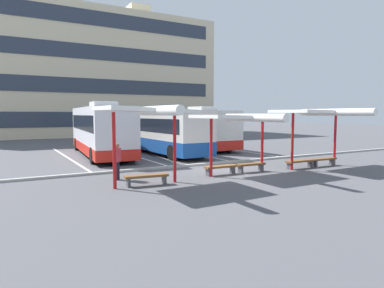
% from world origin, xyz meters
% --- Properties ---
extents(ground_plane, '(160.00, 160.00, 0.00)m').
position_xyz_m(ground_plane, '(0.00, 0.00, 0.00)').
color(ground_plane, '#515156').
extents(terminal_building, '(36.76, 15.14, 19.62)m').
position_xyz_m(terminal_building, '(0.03, 37.17, 8.44)').
color(terminal_building, beige).
rests_on(terminal_building, ground).
extents(coach_bus_0, '(3.57, 11.95, 3.78)m').
position_xyz_m(coach_bus_0, '(-4.11, 10.01, 1.78)').
color(coach_bus_0, silver).
rests_on(coach_bus_0, ground).
extents(coach_bus_1, '(2.73, 11.63, 3.55)m').
position_xyz_m(coach_bus_1, '(0.19, 9.23, 1.62)').
color(coach_bus_1, silver).
rests_on(coach_bus_1, ground).
extents(coach_bus_2, '(2.80, 10.35, 3.57)m').
position_xyz_m(coach_bus_2, '(4.23, 11.06, 1.66)').
color(coach_bus_2, silver).
rests_on(coach_bus_2, ground).
extents(lane_stripe_0, '(0.16, 14.00, 0.01)m').
position_xyz_m(lane_stripe_0, '(-6.43, 9.75, 0.00)').
color(lane_stripe_0, white).
rests_on(lane_stripe_0, ground).
extents(lane_stripe_1, '(0.16, 14.00, 0.01)m').
position_xyz_m(lane_stripe_1, '(-2.14, 9.75, 0.00)').
color(lane_stripe_1, white).
rests_on(lane_stripe_1, ground).
extents(lane_stripe_2, '(0.16, 14.00, 0.01)m').
position_xyz_m(lane_stripe_2, '(2.14, 9.75, 0.00)').
color(lane_stripe_2, white).
rests_on(lane_stripe_2, ground).
extents(lane_stripe_3, '(0.16, 14.00, 0.01)m').
position_xyz_m(lane_stripe_3, '(6.43, 9.75, 0.00)').
color(lane_stripe_3, white).
rests_on(lane_stripe_3, ground).
extents(waiting_shelter_0, '(3.66, 4.51, 3.26)m').
position_xyz_m(waiting_shelter_0, '(-5.19, -1.64, 3.02)').
color(waiting_shelter_0, red).
rests_on(waiting_shelter_0, ground).
extents(bench_0, '(1.86, 0.62, 0.45)m').
position_xyz_m(bench_0, '(-5.19, -1.41, 0.34)').
color(bench_0, brown).
rests_on(bench_0, ground).
extents(waiting_shelter_1, '(4.13, 4.51, 2.97)m').
position_xyz_m(waiting_shelter_1, '(-0.20, -1.27, 2.74)').
color(waiting_shelter_1, red).
rests_on(waiting_shelter_1, ground).
extents(bench_1, '(1.70, 0.46, 0.45)m').
position_xyz_m(bench_1, '(-1.10, -0.84, 0.34)').
color(bench_1, brown).
rests_on(bench_1, ground).
extents(bench_2, '(1.58, 0.52, 0.45)m').
position_xyz_m(bench_2, '(0.70, -0.94, 0.33)').
color(bench_2, brown).
rests_on(bench_2, ground).
extents(waiting_shelter_2, '(4.39, 4.83, 3.23)m').
position_xyz_m(waiting_shelter_2, '(4.71, -1.75, 3.00)').
color(waiting_shelter_2, red).
rests_on(waiting_shelter_2, ground).
extents(bench_3, '(1.89, 0.43, 0.45)m').
position_xyz_m(bench_3, '(3.81, -1.34, 0.34)').
color(bench_3, brown).
rests_on(bench_3, ground).
extents(bench_4, '(1.73, 0.47, 0.45)m').
position_xyz_m(bench_4, '(5.61, -1.38, 0.34)').
color(bench_4, brown).
rests_on(bench_4, ground).
extents(platform_kerb, '(44.00, 0.24, 0.12)m').
position_xyz_m(platform_kerb, '(0.00, 2.26, 0.06)').
color(platform_kerb, '#ADADA8').
rests_on(platform_kerb, ground).
extents(waiting_passenger_0, '(0.46, 0.52, 1.66)m').
position_xyz_m(waiting_passenger_0, '(-5.86, 0.39, 0.96)').
color(waiting_passenger_0, black).
rests_on(waiting_passenger_0, ground).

